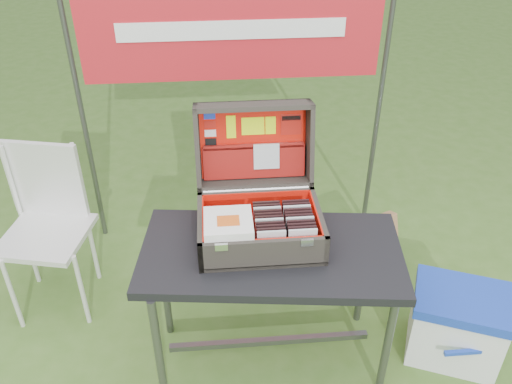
{
  "coord_description": "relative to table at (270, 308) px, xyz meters",
  "views": [
    {
      "loc": [
        -0.12,
        -1.73,
        2.17
      ],
      "look_at": [
        0.04,
        0.1,
        0.94
      ],
      "focal_mm": 38.0,
      "sensor_mm": 36.0,
      "label": 1
    }
  ],
  "objects": [
    {
      "name": "cd_right_5",
      "position": [
        0.12,
        0.03,
        0.44
      ],
      "size": [
        0.12,
        0.01,
        0.13
      ],
      "primitive_type": "cube",
      "color": "black",
      "rests_on": "suitcase_liner_floor"
    },
    {
      "name": "cd_right_6",
      "position": [
        0.12,
        0.05,
        0.44
      ],
      "size": [
        0.12,
        0.01,
        0.13
      ],
      "primitive_type": "cube",
      "color": "black",
      "rests_on": "suitcase_liner_floor"
    },
    {
      "name": "songbook_4",
      "position": [
        -0.18,
        -0.0,
        0.51
      ],
      "size": [
        0.2,
        0.2,
        0.0
      ],
      "primitive_type": "cube",
      "color": "white",
      "rests_on": "suitcase_base_wall_front"
    },
    {
      "name": "cd_right_1",
      "position": [
        0.12,
        -0.05,
        0.44
      ],
      "size": [
        0.12,
        0.01,
        0.13
      ],
      "primitive_type": "cube",
      "color": "black",
      "rests_on": "suitcase_liner_floor"
    },
    {
      "name": "suitcase_lid_rim_far",
      "position": [
        -0.04,
        0.4,
        0.83
      ],
      "size": [
        0.52,
        0.14,
        0.05
      ],
      "primitive_type": "cube",
      "rotation": [
        -1.79,
        0.0,
        0.0
      ],
      "color": "#413D35",
      "rests_on": "suitcase_lid_back"
    },
    {
      "name": "cd_right_10",
      "position": [
        0.12,
        0.13,
        0.44
      ],
      "size": [
        0.12,
        0.01,
        0.13
      ],
      "primitive_type": "cube",
      "color": "black",
      "rests_on": "suitcase_liner_floor"
    },
    {
      "name": "suitcase_liner_wall_left",
      "position": [
        -0.28,
        0.07,
        0.43
      ],
      "size": [
        0.01,
        0.33,
        0.12
      ],
      "primitive_type": "cube",
      "color": "red",
      "rests_on": "suitcase_base_bottom"
    },
    {
      "name": "suitcase_base_wall_back",
      "position": [
        -0.04,
        0.24,
        0.42
      ],
      "size": [
        0.52,
        0.02,
        0.14
      ],
      "primitive_type": "cube",
      "color": "#413D35",
      "rests_on": "table_top"
    },
    {
      "name": "suitcase_lid_liner",
      "position": [
        -0.04,
        0.41,
        0.64
      ],
      "size": [
        0.48,
        0.08,
        0.32
      ],
      "primitive_type": "cube",
      "rotation": [
        -1.79,
        0.0,
        0.0
      ],
      "color": "red",
      "rests_on": "suitcase_lid_back"
    },
    {
      "name": "suitcase_base_wall_right",
      "position": [
        0.21,
        0.07,
        0.42
      ],
      "size": [
        0.02,
        0.37,
        0.14
      ],
      "primitive_type": "cube",
      "color": "#413D35",
      "rests_on": "table_top"
    },
    {
      "name": "cd_left_7",
      "position": [
        -0.01,
        0.07,
        0.44
      ],
      "size": [
        0.12,
        0.01,
        0.13
      ],
      "primitive_type": "cube",
      "color": "black",
      "rests_on": "suitcase_liner_floor"
    },
    {
      "name": "lid_sticker_band",
      "position": [
        0.13,
        0.42,
        0.72
      ],
      "size": [
        0.09,
        0.02,
        0.09
      ],
      "primitive_type": "cube",
      "rotation": [
        -1.79,
        0.0,
        0.0
      ],
      "color": "#A9140C",
      "rests_on": "suitcase_lid_liner"
    },
    {
      "name": "suitcase_liner_wall_back",
      "position": [
        -0.04,
        0.23,
        0.43
      ],
      "size": [
        0.48,
        0.01,
        0.12
      ],
      "primitive_type": "cube",
      "color": "red",
      "rests_on": "suitcase_base_bottom"
    },
    {
      "name": "suitcase_lid_rim_left",
      "position": [
        -0.29,
        0.36,
        0.65
      ],
      "size": [
        0.02,
        0.22,
        0.4
      ],
      "primitive_type": "cube",
      "rotation": [
        -1.79,
        0.0,
        0.0
      ],
      "color": "#413D35",
      "rests_on": "suitcase_lid_back"
    },
    {
      "name": "table_leg_fr",
      "position": [
        0.49,
        -0.22,
        -0.02
      ],
      "size": [
        0.04,
        0.04,
        0.65
      ],
      "primitive_type": "cylinder",
      "color": "#59595B",
      "rests_on": "ground"
    },
    {
      "name": "lid_sticker_cc_b",
      "position": [
        -0.23,
        0.42,
        0.73
      ],
      "size": [
        0.05,
        0.01,
        0.03
      ],
      "primitive_type": "cube",
      "rotation": [
        -1.79,
        0.0,
        0.0
      ],
      "color": "#A9140C",
      "rests_on": "suitcase_lid_liner"
    },
    {
      "name": "suitcase",
      "position": [
        -0.04,
        0.13,
        0.59
      ],
      "size": [
        0.52,
        0.53,
        0.49
      ],
      "primitive_type": null,
      "color": "#413D35",
      "rests_on": "table"
    },
    {
      "name": "songbook_2",
      "position": [
        -0.18,
        -0.0,
        0.5
      ],
      "size": [
        0.2,
        0.2,
        0.0
      ],
      "primitive_type": "cube",
      "color": "white",
      "rests_on": "suitcase_base_wall_front"
    },
    {
      "name": "chair_leg_br",
      "position": [
        -0.92,
        0.66,
        -0.12
      ],
      "size": [
        0.02,
        0.02,
        0.45
      ],
      "primitive_type": "cylinder",
      "color": "silver",
      "rests_on": "ground"
    },
    {
      "name": "cooler",
      "position": [
        0.9,
        -0.04,
        -0.15
      ],
      "size": [
        0.53,
        0.47,
        0.38
      ],
      "primitive_type": null,
      "rotation": [
        0.0,
        0.0,
        -0.39
      ],
      "color": "white",
      "rests_on": "ground"
    },
    {
      "name": "suitcase_pocket_edge",
      "position": [
        -0.04,
        0.38,
        0.64
      ],
      "size": [
        0.45,
        0.02,
        0.02
      ],
      "primitive_type": "cube",
      "rotation": [
        -1.79,
        0.0,
        0.0
      ],
      "color": "maroon",
      "rests_on": "suitcase_lid_pocket"
    },
    {
      "name": "chair_leg_fr",
      "position": [
        -0.92,
        0.32,
        -0.12
      ],
      "size": [
        0.02,
        0.02,
        0.45
      ],
      "primitive_type": "cylinder",
      "color": "silver",
      "rests_on": "ground"
    },
    {
      "name": "cd_right_2",
      "position": [
        0.12,
        -0.03,
        0.44
      ],
      "size": [
        0.12,
        0.01,
        0.13
      ],
      "primitive_type": "cube",
      "color": "black",
      "rests_on": "suitcase_liner_floor"
    },
    {
      "name": "table_leg_fl",
      "position": [
        -0.49,
        -0.22,
        -0.02
      ],
      "size": [
        0.04,
        0.04,
        0.65
      ],
      "primitive_type": "cylinder",
      "color": "#59595B",
      "rests_on": "ground"
    },
    {
      "name": "songbook_1",
      "position": [
        -0.18,
        -0.0,
        0.49
      ],
      "size": [
        0.2,
        0.2,
        0.0
      ],
      "primitive_type": "cube",
      "color": "white",
      "rests_on": "suitcase_base_wall_front"
    },
    {
      "name": "banner_post_left",
      "position": [
        -0.95,
        1.08,
        0.5
      ],
      "size": [
        0.03,
        0.03,
        1.7
      ],
      "primitive_type": "cylinder",
      "color": "#59595B",
      "rests_on": "ground"
    },
    {
      "name": "lid_sticker_cc_c",
      "position": [
        -0.23,
        0.41,
        0.69
      ],
      "size": [
        0.05,
        0.01,
        0.03
      ],
      "primitive_type": "cube",
      "rotation": [
        -1.79,
        0.0,
        0.0
      ],
      "color": "white",
      "rests_on": "suitcase_lid_liner"
    },
    {
      "name": "banner_post_right",
      "position": [
        0.75,
        1.08,
        0.5
      ],
      "size": [
        0.03,
        0.03,
        1.7
      ],
      "primitive_type": "cylinder",
      "color": "#59595B",
      "rests_on": "ground"
    },
    {
      "name": "suitcase_lid_back",
      "position": [
        -0.04,
        0.42,
        0.64
      ],
      "size": [
        0.52,
        0.1,
        0.37
      ],
      "primitive_type": "cube",
      "rotation": [
        -1.79,
        0.0,
        0.0
      ],
      "color": "#413D35",
      "rests_on": "suitcase_base_wall_back"
    },
    {
      "name": "cd_right_9",
      "position": [
        0.12,
        0.11,
        0.44
      ],
      "size": [
        0.12,
        0.01,
        0.13
      ],
      "primitive_type": "cube",
      "color": "black",
      "rests_on": "suitcase_liner_floor"
    },
    {
      "name": "suitcase_base_wall_front",
      "position": [
        -0.04,
        -0.11,
        0.42
      ],
      "size": [
        0.52,
        0.02,
        0.14
      ],
      "primitive_type": "cube",
      "color": "#413D35",
      "rests_on": "table_top"
    },
    {
      "name": "lid_card_neon_main",
      "position": [
        -0.04,
        0.42,
        0.72
      ],
      "size": [
        0.1,
        0.02,
        0.08
      ],
      "primitive_type": "cube",
      "rotation": [
        -1.79,
        0.0,
        0.0
      ],
      "color": "#D8FB0D",
      "rests_on": "suitcase_lid_liner"
    },
    {
      "name": "chair_upright_left",
      "position": [
        -1.27,
        0.68,
        0.32
      ],
      "size": [
        0.02,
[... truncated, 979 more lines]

